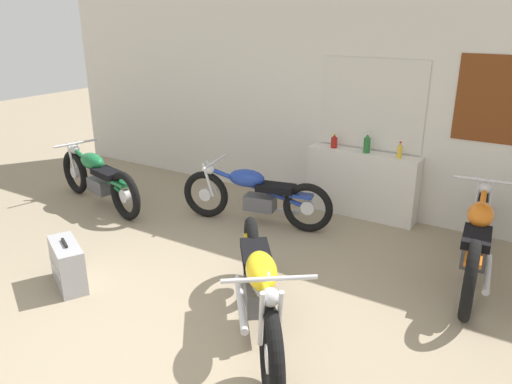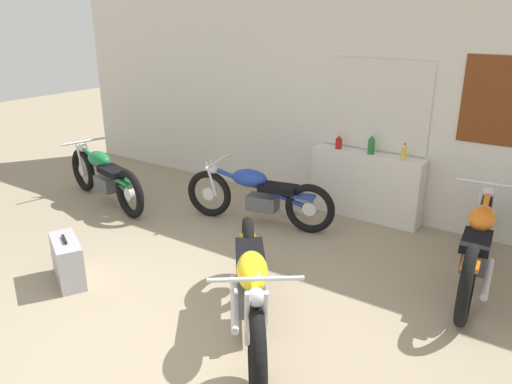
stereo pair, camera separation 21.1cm
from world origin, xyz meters
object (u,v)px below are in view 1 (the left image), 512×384
Objects in this scene: bottle_center at (400,151)px; motorcycle_yellow at (259,289)px; bottle_leftmost at (334,142)px; motorcycle_blue at (255,195)px; motorcycle_green at (98,178)px; motorcycle_orange at (476,242)px; hard_case_silver at (68,265)px; bottle_left_center at (367,144)px.

bottle_center is 2.90m from motorcycle_yellow.
bottle_leftmost is 0.10× the size of motorcycle_blue.
motorcycle_blue is (2.14, 0.59, -0.01)m from motorcycle_green.
hard_case_silver is at bearing -146.78° from motorcycle_orange.
bottle_leftmost is 3.20m from motorcycle_green.
motorcycle_green is 4.73m from motorcycle_orange.
bottle_center reaches higher than hard_case_silver.
bottle_left_center is at bearing 94.04° from motorcycle_yellow.
hard_case_silver is (1.40, -1.63, -0.17)m from motorcycle_green.
bottle_left_center is at bearing 176.64° from bottle_center.
bottle_center is 0.10× the size of motorcycle_green.
bottle_left_center is 0.14× the size of motorcycle_yellow.
bottle_leftmost reaches higher than hard_case_silver.
motorcycle_blue is (-0.60, -0.96, -0.55)m from bottle_leftmost.
bottle_leftmost reaches higher than motorcycle_green.
motorcycle_green is 1.08× the size of motorcycle_yellow.
bottle_leftmost is at bearing 152.44° from motorcycle_orange.
motorcycle_green is at bearing 158.64° from motorcycle_yellow.
bottle_center is 1.57m from motorcycle_orange.
motorcycle_green is at bearing -173.58° from motorcycle_orange.
bottle_center is (0.86, -0.03, 0.01)m from bottle_leftmost.
bottle_leftmost is 0.86m from bottle_center.
motorcycle_green is at bearing -157.06° from bottle_center.
bottle_left_center reaches higher than motorcycle_yellow.
motorcycle_blue is at bearing 123.05° from motorcycle_yellow.
bottle_center is at bearing 85.65° from motorcycle_yellow.
bottle_left_center is at bearing 25.96° from motorcycle_green.
bottle_center is at bearing -3.36° from bottle_left_center.
bottle_leftmost is at bearing 29.53° from motorcycle_green.
motorcycle_yellow is 2.27m from motorcycle_orange.
motorcycle_orange reaches higher than motorcycle_green.
bottle_center is at bearing 55.14° from hard_case_silver.
bottle_left_center reaches higher than bottle_leftmost.
hard_case_silver is (-0.74, -2.22, -0.16)m from motorcycle_blue.
bottle_left_center is 0.13× the size of motorcycle_blue.
bottle_leftmost reaches higher than motorcycle_yellow.
motorcycle_blue is (-2.56, 0.06, -0.04)m from motorcycle_orange.
bottle_center reaches higher than motorcycle_green.
bottle_left_center is at bearing 146.15° from motorcycle_orange.
motorcycle_green is at bearing 130.66° from hard_case_silver.
motorcycle_yellow is 2.28m from motorcycle_blue.
bottle_center is 3.91m from hard_case_silver.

